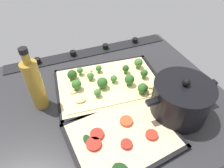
# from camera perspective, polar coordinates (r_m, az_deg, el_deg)

# --- Properties ---
(ground_plane) EXTENTS (0.81, 0.71, 0.03)m
(ground_plane) POSITION_cam_1_polar(r_m,az_deg,el_deg) (0.74, 0.77, -4.42)
(ground_plane) COLOR #28282B
(stove_control_panel) EXTENTS (0.78, 0.07, 0.03)m
(stove_control_panel) POSITION_cam_1_polar(r_m,az_deg,el_deg) (0.96, -6.48, 9.38)
(stove_control_panel) COLOR black
(stove_control_panel) RESTS_ON ground_plane
(baking_tray_front) EXTENTS (0.43, 0.32, 0.01)m
(baking_tray_front) POSITION_cam_1_polar(r_m,az_deg,el_deg) (0.77, -0.66, -0.24)
(baking_tray_front) COLOR black
(baking_tray_front) RESTS_ON ground_plane
(broccoli_pizza) EXTENTS (0.40, 0.29, 0.06)m
(broccoli_pizza) POSITION_cam_1_polar(r_m,az_deg,el_deg) (0.76, -0.60, 0.62)
(broccoli_pizza) COLOR beige
(broccoli_pizza) RESTS_ON baking_tray_front
(baking_tray_back) EXTENTS (0.34, 0.29, 0.01)m
(baking_tray_back) POSITION_cam_1_polar(r_m,az_deg,el_deg) (0.62, 2.99, -15.10)
(baking_tray_back) COLOR black
(baking_tray_back) RESTS_ON ground_plane
(veggie_pizza_back) EXTENTS (0.31, 0.26, 0.02)m
(veggie_pizza_back) POSITION_cam_1_polar(r_m,az_deg,el_deg) (0.61, 2.74, -14.90)
(veggie_pizza_back) COLOR #D9B78E
(veggie_pizza_back) RESTS_ON baking_tray_back
(cooking_pot) EXTENTS (0.26, 0.19, 0.15)m
(cooking_pot) POSITION_cam_1_polar(r_m,az_deg,el_deg) (0.67, 19.35, -4.22)
(cooking_pot) COLOR black
(cooking_pot) RESTS_ON ground_plane
(oil_bottle) EXTENTS (0.05, 0.05, 0.23)m
(oil_bottle) POSITION_cam_1_polar(r_m,az_deg,el_deg) (0.68, -21.49, -0.05)
(oil_bottle) COLOR olive
(oil_bottle) RESTS_ON ground_plane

